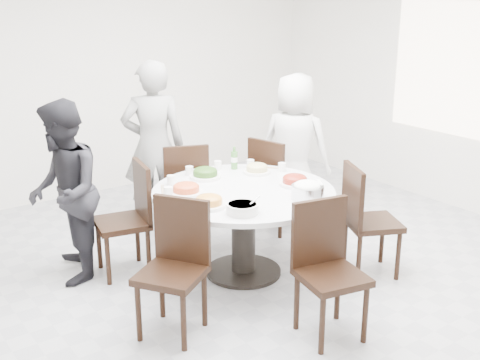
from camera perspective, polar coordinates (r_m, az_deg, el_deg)
floor at (r=4.99m, az=0.66°, el=-9.99°), size 6.00×6.00×0.01m
wall_back at (r=7.12m, az=-14.05°, el=9.77°), size 6.00×0.01×2.80m
dining_table at (r=5.05m, az=0.33°, el=-4.96°), size 1.50×1.50×0.75m
chair_ne at (r=5.96m, az=3.56°, el=-0.36°), size 0.51×0.51×0.95m
chair_n at (r=5.82m, az=-5.34°, el=-0.84°), size 0.54×0.54×0.95m
chair_nw at (r=5.12m, az=-11.16°, el=-3.77°), size 0.49×0.49×0.95m
chair_sw at (r=4.18m, az=-6.57°, el=-8.62°), size 0.58×0.58×0.95m
chair_s at (r=4.17m, az=8.72°, el=-8.77°), size 0.50×0.50×0.95m
chair_se at (r=5.14m, az=12.49°, el=-3.75°), size 0.56×0.56×0.95m
diner_right at (r=6.22m, az=5.19°, el=3.12°), size 0.79×0.89×1.52m
diner_middle at (r=5.94m, az=-8.19°, el=3.17°), size 0.73×0.62×1.69m
diner_left at (r=5.04m, az=-16.34°, el=-1.16°), size 0.79×0.88×1.50m
dish_greens at (r=5.22m, az=-3.31°, el=0.57°), size 0.27×0.27×0.07m
dish_pale at (r=5.34m, az=1.62°, el=0.98°), size 0.24×0.24×0.06m
dish_orange at (r=4.82m, az=-5.12°, el=-0.93°), size 0.27×0.27×0.07m
dish_redbrown at (r=5.04m, az=5.21°, el=-0.14°), size 0.26×0.26×0.07m
dish_tofu at (r=4.53m, az=-2.95°, el=-2.15°), size 0.26×0.26×0.07m
rice_bowl at (r=4.71m, az=6.43°, el=-1.16°), size 0.25×0.25×0.11m
soup_bowl at (r=4.39m, az=0.22°, el=-2.71°), size 0.24×0.24×0.07m
beverage_bottle at (r=5.45m, az=-0.55°, el=2.11°), size 0.06×0.06×0.21m
tea_cups at (r=5.37m, az=-3.59°, el=1.12°), size 0.07×0.07×0.08m
chopsticks at (r=5.41m, az=-3.62°, el=0.86°), size 0.24×0.04×0.01m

